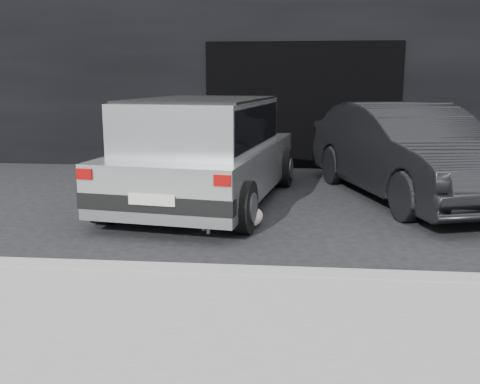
# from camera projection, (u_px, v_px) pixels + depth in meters

# --- Properties ---
(ground) EXTENTS (80.00, 80.00, 0.00)m
(ground) POSITION_uv_depth(u_px,v_px,m) (233.00, 213.00, 7.54)
(ground) COLOR black
(ground) RESTS_ON ground
(building_facade) EXTENTS (34.00, 4.00, 5.00)m
(building_facade) POSITION_uv_depth(u_px,v_px,m) (302.00, 51.00, 12.77)
(building_facade) COLOR black
(building_facade) RESTS_ON ground
(garage_opening) EXTENTS (4.00, 0.10, 2.60)m
(garage_opening) POSITION_uv_depth(u_px,v_px,m) (302.00, 106.00, 11.06)
(garage_opening) COLOR black
(garage_opening) RESTS_ON ground
(curb) EXTENTS (18.00, 0.25, 0.12)m
(curb) POSITION_uv_depth(u_px,v_px,m) (311.00, 278.00, 4.90)
(curb) COLOR gray
(curb) RESTS_ON ground
(sidewalk) EXTENTS (18.00, 2.20, 0.11)m
(sidewalk) POSITION_uv_depth(u_px,v_px,m) (316.00, 341.00, 3.74)
(sidewalk) COLOR gray
(sidewalk) RESTS_ON ground
(silver_hatchback) EXTENTS (2.60, 4.52, 1.58)m
(silver_hatchback) POSITION_uv_depth(u_px,v_px,m) (205.00, 147.00, 7.93)
(silver_hatchback) COLOR #B3B6B8
(silver_hatchback) RESTS_ON ground
(second_car) EXTENTS (2.81, 4.78, 1.49)m
(second_car) POSITION_uv_depth(u_px,v_px,m) (408.00, 152.00, 8.29)
(second_car) COLOR black
(second_car) RESTS_ON ground
(cat_siamese) EXTENTS (0.38, 0.85, 0.30)m
(cat_siamese) POSITION_uv_depth(u_px,v_px,m) (250.00, 218.00, 6.74)
(cat_siamese) COLOR beige
(cat_siamese) RESTS_ON ground
(cat_white) EXTENTS (0.75, 0.58, 0.41)m
(cat_white) POSITION_uv_depth(u_px,v_px,m) (222.00, 214.00, 6.65)
(cat_white) COLOR silver
(cat_white) RESTS_ON ground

